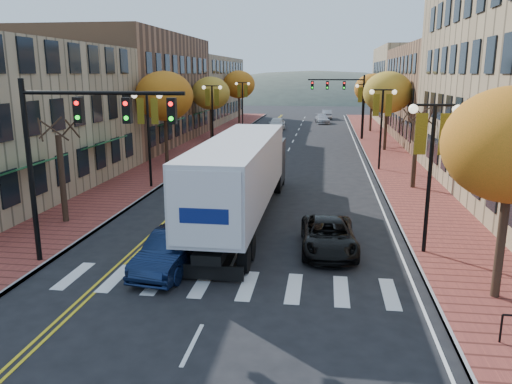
% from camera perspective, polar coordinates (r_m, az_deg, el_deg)
% --- Properties ---
extents(ground, '(200.00, 200.00, 0.00)m').
position_cam_1_polar(ground, '(15.95, -5.38, -13.36)').
color(ground, black).
rests_on(ground, ground).
extents(sidewalk_left, '(4.00, 85.00, 0.15)m').
position_cam_1_polar(sidewalk_left, '(48.49, -7.05, 4.90)').
color(sidewalk_left, brown).
rests_on(sidewalk_left, ground).
extents(sidewalk_right, '(4.00, 85.00, 0.15)m').
position_cam_1_polar(sidewalk_right, '(47.22, 14.64, 4.33)').
color(sidewalk_right, brown).
rests_on(sidewalk_right, ground).
extents(building_left_mid, '(12.00, 24.00, 11.00)m').
position_cam_1_polar(building_left_mid, '(53.87, -14.66, 11.21)').
color(building_left_mid, brown).
rests_on(building_left_mid, ground).
extents(building_left_far, '(12.00, 26.00, 9.50)m').
position_cam_1_polar(building_left_far, '(77.61, -7.53, 11.51)').
color(building_left_far, '#9E8966').
rests_on(building_left_far, ground).
extents(building_right_mid, '(15.00, 24.00, 10.00)m').
position_cam_1_polar(building_right_mid, '(57.90, 23.38, 10.19)').
color(building_right_mid, brown).
rests_on(building_right_mid, ground).
extents(building_right_far, '(15.00, 20.00, 11.00)m').
position_cam_1_polar(building_right_far, '(79.32, 19.24, 11.48)').
color(building_right_far, '#9E8966').
rests_on(building_right_far, ground).
extents(tree_left_a, '(0.28, 0.28, 4.20)m').
position_cam_1_polar(tree_left_a, '(25.58, -21.27, 1.40)').
color(tree_left_a, '#382619').
rests_on(tree_left_a, sidewalk_left).
extents(tree_left_b, '(4.48, 4.48, 7.21)m').
position_cam_1_polar(tree_left_b, '(39.85, -10.43, 10.72)').
color(tree_left_b, '#382619').
rests_on(tree_left_b, sidewalk_left).
extents(tree_left_c, '(4.16, 4.16, 6.69)m').
position_cam_1_polar(tree_left_c, '(55.29, -5.19, 11.17)').
color(tree_left_c, '#382619').
rests_on(tree_left_c, sidewalk_left).
extents(tree_left_d, '(4.61, 4.61, 7.42)m').
position_cam_1_polar(tree_left_d, '(72.92, -1.97, 12.17)').
color(tree_left_d, '#382619').
rests_on(tree_left_d, sidewalk_left).
extents(tree_right_b, '(0.28, 0.28, 4.20)m').
position_cam_1_polar(tree_right_b, '(32.71, 17.70, 4.13)').
color(tree_right_b, '#382619').
rests_on(tree_right_b, sidewalk_right).
extents(tree_right_c, '(4.48, 4.48, 7.21)m').
position_cam_1_polar(tree_right_c, '(48.20, 14.82, 10.93)').
color(tree_right_c, '#382619').
rests_on(tree_right_c, sidewalk_right).
extents(tree_right_d, '(4.35, 4.35, 7.00)m').
position_cam_1_polar(tree_right_d, '(64.12, 13.14, 11.39)').
color(tree_right_d, '#382619').
rests_on(tree_right_d, sidewalk_right).
extents(lamp_left_b, '(1.96, 0.36, 6.05)m').
position_cam_1_polar(lamp_left_b, '(31.89, -12.24, 7.94)').
color(lamp_left_b, black).
rests_on(lamp_left_b, ground).
extents(lamp_left_c, '(1.96, 0.36, 6.05)m').
position_cam_1_polar(lamp_left_c, '(49.15, -5.02, 10.01)').
color(lamp_left_c, black).
rests_on(lamp_left_c, ground).
extents(lamp_left_d, '(1.96, 0.36, 6.05)m').
position_cam_1_polar(lamp_left_d, '(66.80, -1.55, 10.94)').
color(lamp_left_d, black).
rests_on(lamp_left_d, ground).
extents(lamp_right_a, '(1.96, 0.36, 6.05)m').
position_cam_1_polar(lamp_right_a, '(20.47, 19.45, 4.57)').
color(lamp_right_a, black).
rests_on(lamp_right_a, ground).
extents(lamp_right_b, '(1.96, 0.36, 6.05)m').
position_cam_1_polar(lamp_right_b, '(38.18, 14.20, 8.69)').
color(lamp_right_b, black).
rests_on(lamp_right_b, ground).
extents(lamp_right_c, '(1.96, 0.36, 6.05)m').
position_cam_1_polar(lamp_right_c, '(56.07, 12.25, 10.17)').
color(lamp_right_c, black).
rests_on(lamp_right_c, ground).
extents(traffic_mast_near, '(6.10, 0.35, 7.00)m').
position_cam_1_polar(traffic_mast_near, '(19.16, -19.85, 5.89)').
color(traffic_mast_near, black).
rests_on(traffic_mast_near, ground).
extents(traffic_mast_far, '(6.10, 0.34, 7.00)m').
position_cam_1_polar(traffic_mast_far, '(55.93, 10.18, 10.90)').
color(traffic_mast_far, black).
rests_on(traffic_mast_far, ground).
extents(semi_truck, '(2.79, 16.92, 4.23)m').
position_cam_1_polar(semi_truck, '(24.63, -1.34, 2.41)').
color(semi_truck, black).
rests_on(semi_truck, ground).
extents(navy_sedan, '(2.18, 4.73, 1.50)m').
position_cam_1_polar(navy_sedan, '(18.90, -9.44, -6.62)').
color(navy_sedan, '#0D1834').
rests_on(navy_sedan, ground).
extents(black_suv, '(2.47, 4.89, 1.33)m').
position_cam_1_polar(black_suv, '(20.77, 8.29, -4.98)').
color(black_suv, black).
rests_on(black_suv, ground).
extents(car_far_white, '(2.01, 4.87, 1.65)m').
position_cam_1_polar(car_far_white, '(65.03, 2.39, 7.80)').
color(car_far_white, silver).
rests_on(car_far_white, ground).
extents(car_far_silver, '(2.42, 4.70, 1.30)m').
position_cam_1_polar(car_far_silver, '(74.67, 7.56, 8.29)').
color(car_far_silver, '#B3B3BB').
rests_on(car_far_silver, ground).
extents(car_far_oncoming, '(1.59, 4.44, 1.46)m').
position_cam_1_polar(car_far_oncoming, '(81.94, 8.10, 8.77)').
color(car_far_oncoming, '#AEAEB6').
rests_on(car_far_oncoming, ground).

